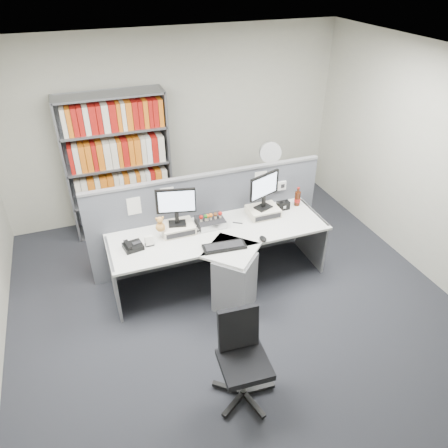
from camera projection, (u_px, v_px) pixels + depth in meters
name	position (u px, v px, depth m)	size (l,w,h in m)	color
ground	(244.00, 322.00, 4.82)	(5.50, 5.50, 0.00)	#292A30
room_shell	(249.00, 179.00, 3.85)	(5.04, 5.54, 2.72)	#B5B4A1
partition	(208.00, 218.00, 5.46)	(3.00, 0.08, 1.27)	#585A63
desk	(226.00, 260.00, 5.04)	(2.60, 1.20, 0.72)	silver
monitor_riser_left	(178.00, 228.00, 5.04)	(0.38, 0.31, 0.10)	beige
monitor_riser_right	(263.00, 211.00, 5.36)	(0.38, 0.31, 0.10)	beige
monitor_left	(176.00, 204.00, 4.87)	(0.45, 0.19, 0.46)	black
monitor_right	(264.00, 188.00, 5.19)	(0.43, 0.21, 0.46)	black
desktop_pc	(210.00, 222.00, 5.17)	(0.32, 0.29, 0.09)	black
figurines	(210.00, 216.00, 5.10)	(0.29, 0.05, 0.09)	beige
keyboard	(224.00, 246.00, 4.79)	(0.50, 0.22, 0.03)	black
mouse	(263.00, 239.00, 4.90)	(0.07, 0.12, 0.04)	black
desk_phone	(133.00, 246.00, 4.76)	(0.23, 0.21, 0.09)	black
desk_calendar	(149.00, 241.00, 4.81)	(0.10, 0.08, 0.12)	black
plush_toy	(160.00, 225.00, 4.85)	(0.11, 0.11, 0.19)	#BF853F
speaker	(283.00, 205.00, 5.48)	(0.16, 0.09, 0.11)	black
cola_bottle	(297.00, 199.00, 5.54)	(0.08, 0.08, 0.26)	#3F190A
shelving_unit	(119.00, 167.00, 5.96)	(1.41, 0.40, 2.00)	slate
filing_cabinet	(267.00, 196.00, 6.55)	(0.45, 0.61, 0.70)	slate
desk_fan	(270.00, 155.00, 6.19)	(0.31, 0.18, 0.52)	white
office_chair	(242.00, 355.00, 3.83)	(0.58, 0.60, 0.90)	silver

